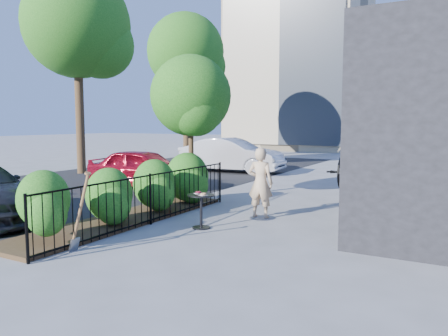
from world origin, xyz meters
The scene contains 13 objects.
ground centered at (0.00, 0.00, 0.00)m, with size 120.00×120.00×0.00m, color gray.
fence centered at (-1.50, 0.00, 0.56)m, with size 0.05×6.05×1.10m.
planting_bed centered at (-2.20, 0.00, 0.04)m, with size 1.30×6.00×0.08m, color #382616.
shrubs centered at (-2.10, 0.10, 0.70)m, with size 1.10×5.60×1.24m.
patio_tree centered at (-2.24, 2.76, 2.76)m, with size 2.20×2.20×3.94m.
street centered at (-7.00, 3.00, 0.00)m, with size 9.00×30.00×0.01m, color black.
street_tree_near centered at (-9.94, 5.96, 5.92)m, with size 4.40×4.40×8.28m.
street_tree_far centered at (-9.94, 13.96, 5.92)m, with size 4.40×4.40×8.28m.
cafe_table centered at (-0.38, 0.24, 0.49)m, with size 0.56×0.56×0.75m.
woman centered at (0.27, 1.75, 0.80)m, with size 0.59×0.39×1.61m, color tan.
shovel centered at (-1.26, -2.18, 0.62)m, with size 0.48×0.18×1.41m.
car_red centered at (-4.97, 4.01, 0.65)m, with size 1.54×3.82×1.30m, color maroon.
car_silver centered at (-4.61, 9.49, 0.75)m, with size 1.59×4.55×1.50m, color silver.
Camera 1 is at (4.31, -7.25, 2.18)m, focal length 35.00 mm.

